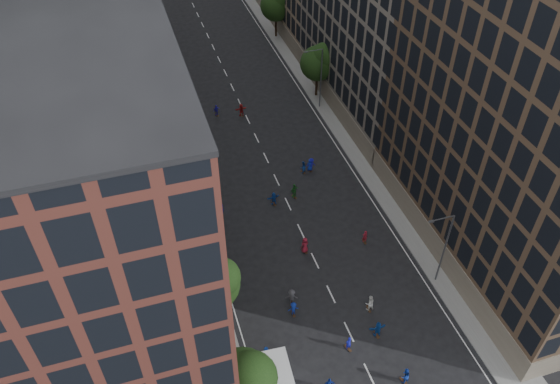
# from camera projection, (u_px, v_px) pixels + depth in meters

# --- Properties ---
(ground) EXTENTS (240.00, 240.00, 0.00)m
(ground) POSITION_uv_depth(u_px,v_px,m) (258.00, 140.00, 72.08)
(ground) COLOR black
(ground) RESTS_ON ground
(sidewalk_left) EXTENTS (4.00, 105.00, 0.15)m
(sidewalk_left) POSITION_uv_depth(u_px,v_px,m) (158.00, 124.00, 74.67)
(sidewalk_left) COLOR slate
(sidewalk_left) RESTS_ON ground
(sidewalk_right) EXTENTS (4.00, 105.00, 0.15)m
(sidewalk_right) POSITION_uv_depth(u_px,v_px,m) (322.00, 96.00, 80.04)
(sidewalk_right) COLOR slate
(sidewalk_right) RESTS_ON ground
(bldg_left_a) EXTENTS (14.00, 22.00, 30.00)m
(bldg_left_a) POSITION_uv_depth(u_px,v_px,m) (99.00, 254.00, 37.21)
(bldg_left_a) COLOR #53271F
(bldg_left_a) RESTS_ON ground
(bldg_left_b) EXTENTS (14.00, 26.00, 34.00)m
(bldg_left_b) POSITION_uv_depth(u_px,v_px,m) (78.00, 63.00, 52.93)
(bldg_left_b) COLOR #7E6953
(bldg_left_b) RESTS_ON ground
(bldg_left_c) EXTENTS (14.00, 20.00, 28.00)m
(bldg_left_c) POSITION_uv_depth(u_px,v_px,m) (78.00, 1.00, 71.27)
(bldg_left_c) COLOR #53271F
(bldg_left_c) RESTS_ON ground
(bldg_right_a) EXTENTS (14.00, 30.00, 36.00)m
(bldg_right_a) POSITION_uv_depth(u_px,v_px,m) (545.00, 96.00, 46.55)
(bldg_right_a) COLOR #4C3828
(bldg_right_a) RESTS_ON ground
(tree_left_0) EXTENTS (5.20, 5.20, 8.83)m
(tree_left_0) POSITION_uv_depth(u_px,v_px,m) (244.00, 381.00, 39.96)
(tree_left_0) COLOR black
(tree_left_0) RESTS_ON ground
(tree_left_1) EXTENTS (4.80, 4.80, 8.21)m
(tree_left_1) POSITION_uv_depth(u_px,v_px,m) (215.00, 282.00, 47.33)
(tree_left_1) COLOR black
(tree_left_1) RESTS_ON ground
(tree_left_2) EXTENTS (5.60, 5.60, 9.45)m
(tree_left_2) POSITION_uv_depth(u_px,v_px,m) (189.00, 188.00, 55.31)
(tree_left_2) COLOR black
(tree_left_2) RESTS_ON ground
(tree_left_3) EXTENTS (5.00, 5.00, 8.58)m
(tree_left_3) POSITION_uv_depth(u_px,v_px,m) (169.00, 118.00, 65.63)
(tree_left_3) COLOR black
(tree_left_3) RESTS_ON ground
(tree_left_4) EXTENTS (5.40, 5.40, 9.08)m
(tree_left_4) POSITION_uv_depth(u_px,v_px,m) (151.00, 55.00, 76.80)
(tree_left_4) COLOR black
(tree_left_4) RESTS_ON ground
(tree_left_5) EXTENTS (4.80, 4.80, 8.33)m
(tree_left_5) POSITION_uv_depth(u_px,v_px,m) (138.00, 12.00, 88.45)
(tree_left_5) COLOR black
(tree_left_5) RESTS_ON ground
(tree_right_a) EXTENTS (5.00, 5.00, 8.39)m
(tree_right_a) POSITION_uv_depth(u_px,v_px,m) (319.00, 61.00, 76.44)
(tree_right_a) COLOR black
(tree_right_a) RESTS_ON ground
(tree_right_b) EXTENTS (5.20, 5.20, 8.83)m
(tree_right_b) POSITION_uv_depth(u_px,v_px,m) (277.00, 3.00, 90.43)
(tree_right_b) COLOR black
(tree_right_b) RESTS_ON ground
(streetlamp_near) EXTENTS (2.64, 0.22, 9.06)m
(streetlamp_near) POSITION_uv_depth(u_px,v_px,m) (443.00, 245.00, 51.05)
(streetlamp_near) COLOR #595B60
(streetlamp_near) RESTS_ON ground
(streetlamp_far) EXTENTS (2.64, 0.22, 9.06)m
(streetlamp_far) POSITION_uv_depth(u_px,v_px,m) (320.00, 75.00, 74.50)
(streetlamp_far) COLOR #595B60
(streetlamp_far) RESTS_ON ground
(cargo_van) EXTENTS (2.57, 4.90, 2.53)m
(cargo_van) POSITION_uv_depth(u_px,v_px,m) (279.00, 380.00, 45.01)
(cargo_van) COLOR silver
(cargo_van) RESTS_ON ground
(skater_0) EXTENTS (0.87, 0.57, 1.76)m
(skater_0) POSITION_uv_depth(u_px,v_px,m) (266.00, 354.00, 47.33)
(skater_0) COLOR #163FB6
(skater_0) RESTS_ON ground
(skater_1) EXTENTS (0.68, 0.54, 1.61)m
(skater_1) POSITION_uv_depth(u_px,v_px,m) (349.00, 343.00, 48.23)
(skater_1) COLOR #1519B1
(skater_1) RESTS_ON ground
(skater_2) EXTENTS (0.98, 0.83, 1.77)m
(skater_2) POSITION_uv_depth(u_px,v_px,m) (405.00, 376.00, 45.80)
(skater_2) COLOR #1432A3
(skater_2) RESTS_ON ground
(skater_3) EXTENTS (1.03, 0.62, 1.56)m
(skater_3) POSITION_uv_depth(u_px,v_px,m) (293.00, 309.00, 51.01)
(skater_3) COLOR #122996
(skater_3) RESTS_ON ground
(skater_5) EXTENTS (1.63, 0.54, 1.75)m
(skater_5) POSITION_uv_depth(u_px,v_px,m) (378.00, 329.00, 49.22)
(skater_5) COLOR navy
(skater_5) RESTS_ON ground
(skater_6) EXTENTS (1.08, 0.88, 1.92)m
(skater_6) POSITION_uv_depth(u_px,v_px,m) (305.00, 245.00, 56.75)
(skater_6) COLOR maroon
(skater_6) RESTS_ON ground
(skater_7) EXTENTS (0.58, 0.39, 1.56)m
(skater_7) POSITION_uv_depth(u_px,v_px,m) (365.00, 237.00, 57.91)
(skater_7) COLOR maroon
(skater_7) RESTS_ON ground
(skater_8) EXTENTS (0.93, 0.74, 1.86)m
(skater_8) POSITION_uv_depth(u_px,v_px,m) (370.00, 303.00, 51.30)
(skater_8) COLOR silver
(skater_8) RESTS_ON ground
(skater_9) EXTENTS (1.33, 1.01, 1.82)m
(skater_9) POSITION_uv_depth(u_px,v_px,m) (292.00, 297.00, 51.86)
(skater_9) COLOR #3D3C41
(skater_9) RESTS_ON ground
(skater_10) EXTENTS (1.19, 0.81, 1.88)m
(skater_10) POSITION_uv_depth(u_px,v_px,m) (294.00, 191.00, 63.12)
(skater_10) COLOR #1E6622
(skater_10) RESTS_ON ground
(skater_11) EXTENTS (1.57, 0.71, 1.63)m
(skater_11) POSITION_uv_depth(u_px,v_px,m) (274.00, 199.00, 62.31)
(skater_11) COLOR #133E9B
(skater_11) RESTS_ON ground
(skater_12) EXTENTS (0.85, 0.63, 1.59)m
(skater_12) POSITION_uv_depth(u_px,v_px,m) (310.00, 165.00, 66.87)
(skater_12) COLOR #1630B5
(skater_12) RESTS_ON ground
(skater_13) EXTENTS (0.71, 0.51, 1.81)m
(skater_13) POSITION_uv_depth(u_px,v_px,m) (221.00, 209.00, 60.96)
(skater_13) COLOR #1315A1
(skater_13) RESTS_ON ground
(skater_14) EXTENTS (0.96, 0.88, 1.60)m
(skater_14) POSITION_uv_depth(u_px,v_px,m) (303.00, 167.00, 66.55)
(skater_14) COLOR #133E9E
(skater_14) RESTS_ON ground
(skater_15) EXTENTS (1.19, 0.79, 1.72)m
(skater_15) POSITION_uv_depth(u_px,v_px,m) (311.00, 165.00, 66.85)
(skater_15) COLOR #131299
(skater_15) RESTS_ON ground
(skater_16) EXTENTS (1.02, 0.68, 1.61)m
(skater_16) POSITION_uv_depth(u_px,v_px,m) (216.00, 110.00, 75.87)
(skater_16) COLOR #2016B5
(skater_16) RESTS_ON ground
(skater_17) EXTENTS (1.73, 0.69, 1.81)m
(skater_17) POSITION_uv_depth(u_px,v_px,m) (241.00, 110.00, 75.75)
(skater_17) COLOR #A51B1D
(skater_17) RESTS_ON ground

